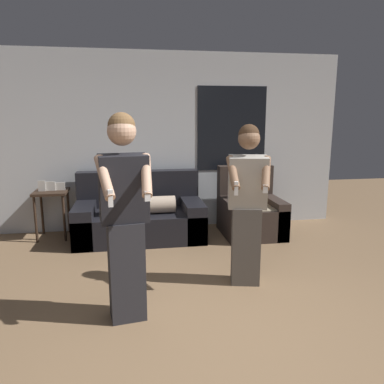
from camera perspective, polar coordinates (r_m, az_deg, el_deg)
ground_plane at (r=3.08m, az=3.74°, el=-23.20°), size 14.00×14.00×0.00m
wall_back at (r=5.86m, az=-3.38°, el=7.65°), size 5.43×0.07×2.70m
couch at (r=5.51m, az=-7.97°, el=-3.72°), size 1.81×0.96×0.94m
armchair at (r=5.69m, az=8.85°, el=-3.10°), size 0.85×0.90×1.00m
side_table at (r=5.75m, az=-20.62°, el=-0.87°), size 0.46×0.48×0.85m
person_left at (r=3.19m, az=-10.20°, el=-3.67°), size 0.46×0.50×1.78m
person_right at (r=3.89m, az=8.38°, el=-1.87°), size 0.46×0.53×1.67m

